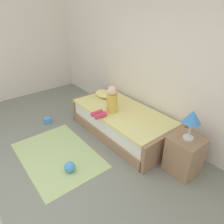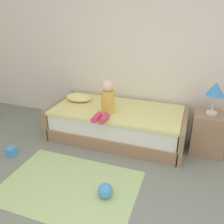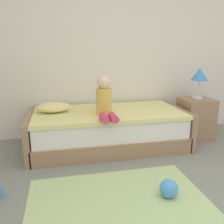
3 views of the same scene
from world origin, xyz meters
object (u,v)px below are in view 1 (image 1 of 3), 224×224
object	(u,v)px
nightstand	(184,155)
child_figure	(110,102)
pillow	(104,94)
bed	(122,122)
toy_block	(48,120)
toy_ball	(70,167)
table_lamp	(192,118)

from	to	relation	value
nightstand	child_figure	world-z (taller)	child_figure
pillow	bed	bearing A→B (deg)	-7.94
toy_block	toy_ball	bearing A→B (deg)	-11.06
bed	toy_block	distance (m)	1.62
table_lamp	child_figure	xyz separation A→B (m)	(-1.44, -0.28, -0.23)
toy_ball	toy_block	distance (m)	1.59
table_lamp	toy_ball	bearing A→B (deg)	-127.69
nightstand	toy_block	xyz separation A→B (m)	(-2.61, -1.05, -0.24)
pillow	table_lamp	bearing A→B (deg)	-1.46
nightstand	pillow	distance (m)	2.08
table_lamp	toy_ball	world-z (taller)	table_lamp
toy_ball	nightstand	bearing A→B (deg)	52.31
nightstand	toy_ball	distance (m)	1.73
child_figure	pillow	size ratio (longest dim) A/B	1.16
child_figure	table_lamp	bearing A→B (deg)	10.85
toy_ball	child_figure	bearing A→B (deg)	109.70
nightstand	table_lamp	distance (m)	0.64
bed	nightstand	xyz separation A→B (m)	(1.35, 0.05, 0.05)
toy_block	pillow	bearing A→B (deg)	63.83
child_figure	toy_block	size ratio (longest dim) A/B	4.07
child_figure	toy_block	xyz separation A→B (m)	(-1.17, -0.78, -0.64)
nightstand	table_lamp	bearing A→B (deg)	180.00
bed	nightstand	world-z (taller)	nightstand
toy_block	nightstand	bearing A→B (deg)	22.00
child_figure	pillow	xyz separation A→B (m)	(-0.63, 0.33, -0.14)
child_figure	toy_ball	xyz separation A→B (m)	(0.39, -1.08, -0.62)
nightstand	toy_block	size ratio (longest dim) A/B	4.79
toy_ball	pillow	bearing A→B (deg)	125.73
bed	nightstand	bearing A→B (deg)	2.01
nightstand	child_figure	xyz separation A→B (m)	(-1.44, -0.28, 0.40)
nightstand	pillow	world-z (taller)	pillow
nightstand	pillow	bearing A→B (deg)	178.54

